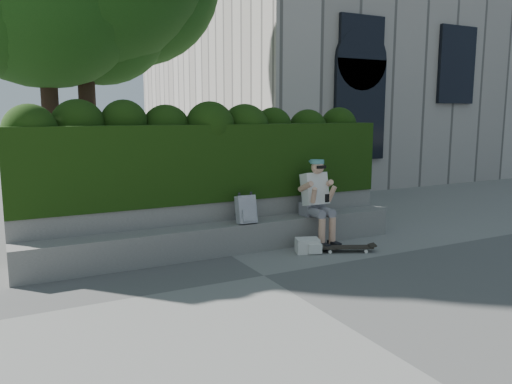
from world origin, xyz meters
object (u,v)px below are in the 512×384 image
skateboard (347,247)px  backpack_plaid (246,209)px  backpack_ground (307,246)px  person (317,198)px

skateboard → backpack_plaid: size_ratio=1.87×
skateboard → backpack_ground: (-0.57, 0.24, 0.04)m
backpack_ground → skateboard: bearing=-3.6°
person → backpack_ground: person is taller
skateboard → backpack_plaid: (-1.38, 0.73, 0.60)m
person → backpack_ground: bearing=-136.9°
backpack_plaid → backpack_ground: (0.81, -0.49, -0.55)m
person → backpack_ground: 0.87m
person → skateboard: (0.14, -0.65, -0.68)m
backpack_ground → person: bearing=62.3°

